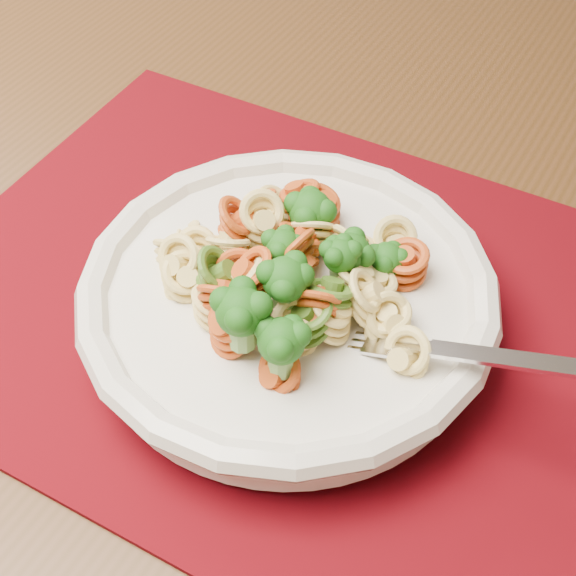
# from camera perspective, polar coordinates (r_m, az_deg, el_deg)

# --- Properties ---
(dining_table) EXTENTS (1.76, 1.36, 0.71)m
(dining_table) POSITION_cam_1_polar(r_m,az_deg,el_deg) (0.65, 6.35, 0.06)
(dining_table) COLOR #482B14
(dining_table) RESTS_ON ground
(placemat) EXTENTS (0.54, 0.46, 0.00)m
(placemat) POSITION_cam_1_polar(r_m,az_deg,el_deg) (0.53, -0.58, -1.07)
(placemat) COLOR #4C0307
(placemat) RESTS_ON dining_table
(pasta_bowl) EXTENTS (0.26, 0.26, 0.05)m
(pasta_bowl) POSITION_cam_1_polar(r_m,az_deg,el_deg) (0.49, -0.00, -0.80)
(pasta_bowl) COLOR silver
(pasta_bowl) RESTS_ON placemat
(pasta_broccoli_heap) EXTENTS (0.22, 0.22, 0.06)m
(pasta_broccoli_heap) POSITION_cam_1_polar(r_m,az_deg,el_deg) (0.48, -0.00, 0.48)
(pasta_broccoli_heap) COLOR #EDC675
(pasta_broccoli_heap) RESTS_ON pasta_bowl
(fork) EXTENTS (0.18, 0.06, 0.08)m
(fork) POSITION_cam_1_polar(r_m,az_deg,el_deg) (0.45, 7.13, -3.83)
(fork) COLOR silver
(fork) RESTS_ON pasta_bowl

